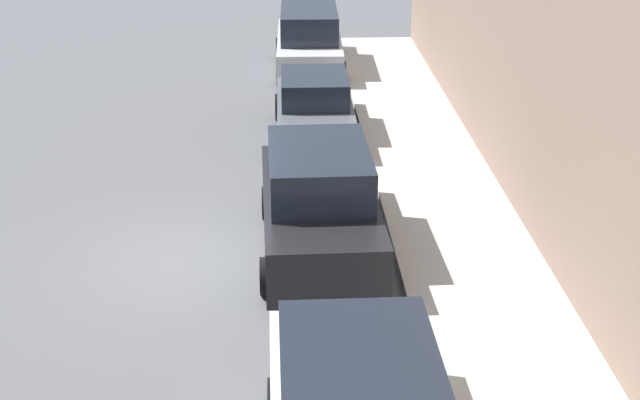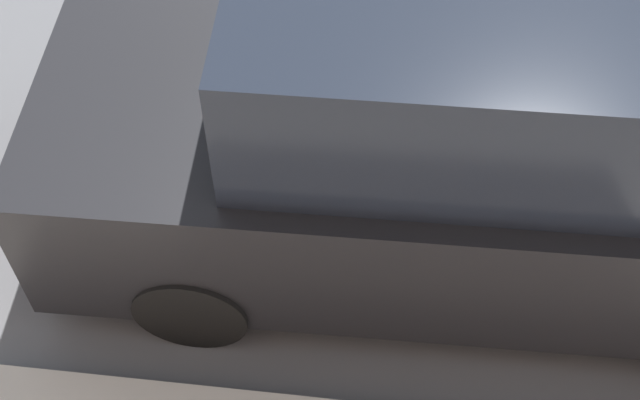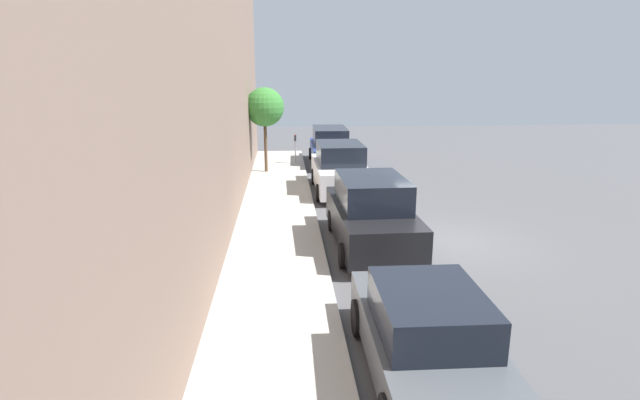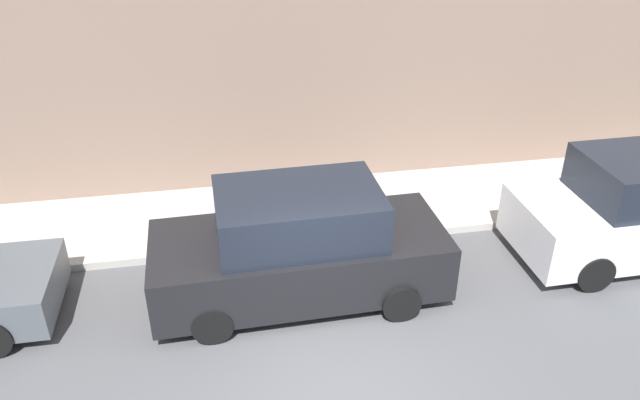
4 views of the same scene
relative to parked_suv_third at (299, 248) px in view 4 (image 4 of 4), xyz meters
name	(u,v)px [view 4 (image 4 of 4)]	position (x,y,z in m)	size (l,w,h in m)	color
ground_plane	(338,384)	(-2.17, -0.21, -0.93)	(60.00, 60.00, 0.00)	#515154
sidewalk	(291,212)	(2.62, -0.21, -0.86)	(2.57, 32.00, 0.15)	#B2ADA3
parked_suv_third	(299,248)	(0.00, 0.00, 0.00)	(2.08, 4.84, 1.98)	black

